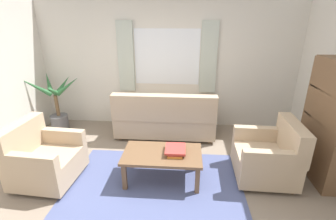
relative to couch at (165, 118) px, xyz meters
name	(u,v)px	position (x,y,z in m)	size (l,w,h in m)	color
ground_plane	(154,188)	(-0.01, -1.60, -0.37)	(6.24, 6.24, 0.00)	gray
wall_back	(167,64)	(-0.01, 0.66, 0.93)	(5.32, 0.12, 2.60)	silver
window_with_curtains	(167,57)	(-0.01, 0.57, 1.08)	(1.98, 0.07, 1.40)	white
area_rug	(154,188)	(-0.01, -1.60, -0.36)	(2.44, 1.86, 0.01)	#4C5684
couch	(165,118)	(0.00, 0.00, 0.00)	(1.90, 0.82, 0.92)	tan
armchair_left	(43,158)	(-1.60, -1.52, -0.01)	(0.87, 0.89, 0.88)	tan
armchair_right	(269,156)	(1.61, -1.22, -0.01)	(0.84, 0.86, 0.88)	tan
coffee_table	(162,156)	(0.08, -1.39, 0.01)	(1.10, 0.64, 0.44)	brown
book_stack_on_table	(176,150)	(0.27, -1.38, 0.11)	(0.29, 0.33, 0.08)	orange
potted_plant	(57,107)	(-2.23, 0.12, 0.12)	(1.01, 0.94, 1.21)	#56565B
bookshelf	(328,123)	(2.33, -1.15, 0.51)	(0.30, 0.94, 1.72)	brown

